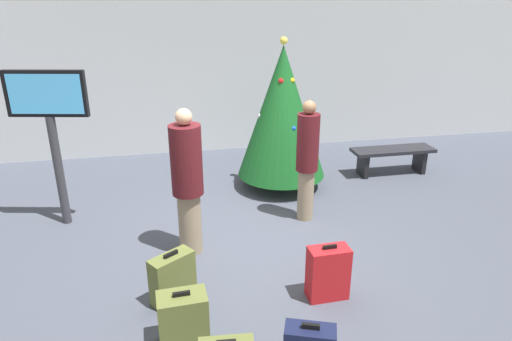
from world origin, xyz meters
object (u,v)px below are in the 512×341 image
flight_info_kiosk (50,117)px  suitcase_3 (183,319)px  traveller_1 (307,158)px  suitcase_2 (173,278)px  holiday_tree (282,112)px  traveller_0 (187,180)px  waiting_bench (392,155)px  suitcase_4 (328,273)px

flight_info_kiosk → suitcase_3: 3.39m
traveller_1 → suitcase_2: (-1.93, -1.53, -0.65)m
flight_info_kiosk → suitcase_2: (1.44, -2.09, -1.28)m
flight_info_kiosk → traveller_1: flight_info_kiosk is taller
holiday_tree → traveller_0: size_ratio=1.33×
holiday_tree → waiting_bench: holiday_tree is taller
traveller_1 → suitcase_2: traveller_1 is taller
holiday_tree → suitcase_2: bearing=-124.3°
holiday_tree → flight_info_kiosk: holiday_tree is taller
traveller_0 → traveller_1: size_ratio=1.06×
traveller_0 → traveller_1: bearing=19.0°
holiday_tree → traveller_0: holiday_tree is taller
waiting_bench → traveller_1: bearing=-146.2°
waiting_bench → suitcase_3: (-3.93, -3.58, -0.10)m
suitcase_2 → suitcase_4: suitcase_4 is taller
holiday_tree → traveller_0: 2.45m
traveller_0 → traveller_1: traveller_0 is taller
suitcase_4 → traveller_0: bearing=138.0°
holiday_tree → waiting_bench: (2.12, 0.17, -0.93)m
holiday_tree → suitcase_3: holiday_tree is taller
suitcase_3 → suitcase_4: (1.54, 0.38, 0.04)m
waiting_bench → suitcase_2: 4.96m
flight_info_kiosk → waiting_bench: 5.64m
suitcase_3 → suitcase_2: bearing=96.6°
suitcase_3 → traveller_0: bearing=83.9°
holiday_tree → flight_info_kiosk: bearing=-168.6°
waiting_bench → suitcase_3: size_ratio=2.67×
waiting_bench → suitcase_3: bearing=-137.6°
holiday_tree → suitcase_3: bearing=-117.9°
waiting_bench → suitcase_3: suitcase_3 is taller
traveller_0 → holiday_tree: bearing=47.7°
traveller_0 → suitcase_2: traveller_0 is taller
flight_info_kiosk → traveller_0: size_ratio=1.17×
suitcase_4 → holiday_tree: bearing=84.9°
traveller_0 → suitcase_3: size_ratio=3.31×
traveller_1 → flight_info_kiosk: bearing=170.7°
suitcase_2 → suitcase_3: suitcase_2 is taller
flight_info_kiosk → suitcase_2: 2.84m
holiday_tree → suitcase_2: holiday_tree is taller
flight_info_kiosk → suitcase_2: bearing=-55.3°
traveller_1 → suitcase_3: (-1.85, -2.19, -0.67)m
traveller_0 → waiting_bench: bearing=27.7°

